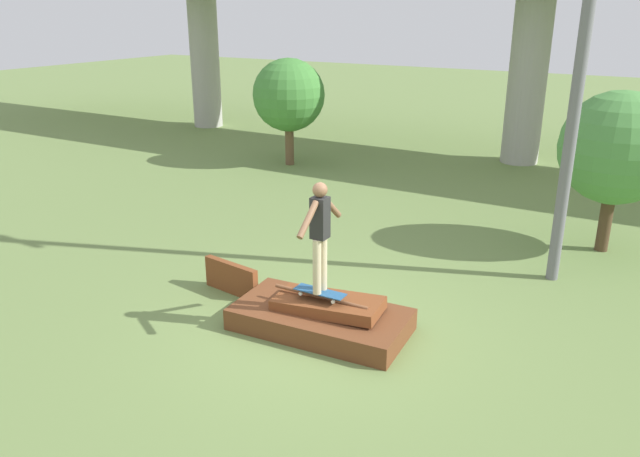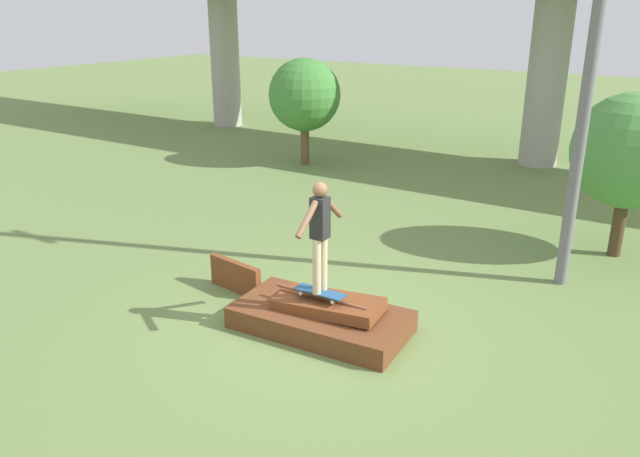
% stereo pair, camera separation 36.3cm
% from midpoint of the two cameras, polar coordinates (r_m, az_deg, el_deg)
% --- Properties ---
extents(ground_plane, '(80.00, 80.00, 0.00)m').
position_cam_midpoint_polar(ground_plane, '(9.30, -1.09, -9.19)').
color(ground_plane, olive).
extents(scrap_pile, '(2.62, 1.46, 0.55)m').
position_cam_midpoint_polar(scrap_pile, '(9.20, -0.99, -8.09)').
color(scrap_pile, brown).
rests_on(scrap_pile, ground_plane).
extents(scrap_plank_loose, '(1.11, 0.27, 0.53)m').
position_cam_midpoint_polar(scrap_plank_loose, '(10.42, -9.11, -4.49)').
color(scrap_plank_loose, brown).
rests_on(scrap_plank_loose, ground_plane).
extents(skateboard, '(0.77, 0.23, 0.09)m').
position_cam_midpoint_polar(skateboard, '(8.96, -1.17, -5.84)').
color(skateboard, '#23517F').
rests_on(skateboard, scrap_pile).
extents(skater, '(0.22, 1.14, 1.61)m').
position_cam_midpoint_polar(skater, '(8.59, -1.21, -0.15)').
color(skater, '#C6B78E').
rests_on(skater, skateboard).
extents(utility_pole, '(1.30, 0.20, 8.48)m').
position_cam_midpoint_polar(utility_pole, '(10.68, 22.34, 17.65)').
color(utility_pole, slate).
rests_on(utility_pole, ground_plane).
extents(tree_behind_left, '(2.10, 2.10, 3.08)m').
position_cam_midpoint_polar(tree_behind_left, '(12.71, 24.79, 6.66)').
color(tree_behind_left, '#4C3823').
rests_on(tree_behind_left, ground_plane).
extents(tree_behind_right, '(2.09, 2.09, 3.10)m').
position_cam_midpoint_polar(tree_behind_right, '(18.45, -3.46, 12.05)').
color(tree_behind_right, brown).
rests_on(tree_behind_right, ground_plane).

